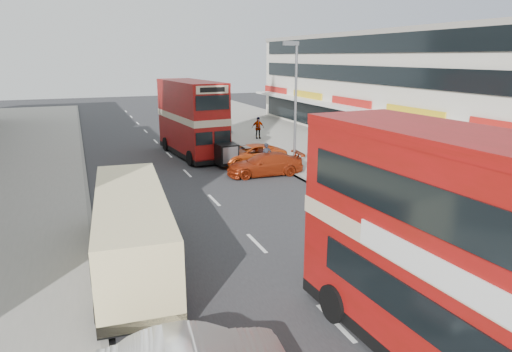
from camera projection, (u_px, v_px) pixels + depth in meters
name	position (u px, v px, depth m)	size (l,w,h in m)	color
road_surface	(187.00, 173.00, 28.86)	(12.00, 90.00, 0.01)	#28282B
pavement_right	(348.00, 157.00, 33.11)	(12.00, 90.00, 0.15)	gray
kerb_left	(86.00, 182.00, 26.67)	(0.20, 90.00, 0.16)	gray
kerb_right	(275.00, 164.00, 31.01)	(0.20, 90.00, 0.16)	gray
commercial_row	(422.00, 89.00, 36.55)	(9.90, 46.20, 9.30)	beige
street_lamp	(295.00, 97.00, 28.16)	(1.00, 0.20, 8.12)	slate
bus_main	(458.00, 257.00, 10.16)	(3.21, 10.02, 5.49)	black
bus_second	(192.00, 118.00, 33.36)	(3.58, 9.78, 5.34)	black
coach	(132.00, 227.00, 15.87)	(3.01, 9.41, 2.45)	black
car_right_a	(265.00, 164.00, 28.30)	(1.95, 4.81, 1.39)	#952A0E
car_right_b	(251.00, 155.00, 31.14)	(2.25, 4.89, 1.36)	#C84614
car_right_c	(213.00, 129.00, 42.42)	(1.41, 3.50, 1.19)	#5CA5B8
pedestrian_near	(347.00, 163.00, 26.71)	(0.71, 0.48, 1.93)	gray
pedestrian_far	(258.00, 128.00, 40.01)	(1.12, 0.47, 1.92)	gray
cyclist	(267.00, 164.00, 28.62)	(0.72, 1.81, 1.98)	gray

